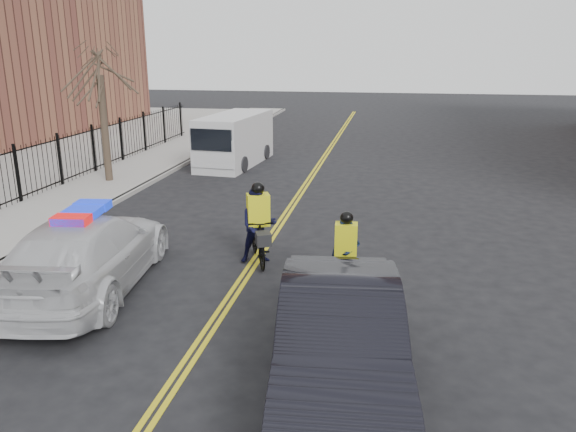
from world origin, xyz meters
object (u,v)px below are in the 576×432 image
(dark_sedan, at_px, (340,340))
(cyclist_near, at_px, (345,264))
(cyclist_far, at_px, (259,231))
(cargo_van, at_px, (234,141))
(police_cruiser, at_px, (87,253))

(dark_sedan, xyz_separation_m, cyclist_near, (-0.23, 3.73, -0.24))
(cyclist_far, bearing_deg, cargo_van, 86.39)
(dark_sedan, bearing_deg, cyclist_far, 109.42)
(cyclist_far, bearing_deg, dark_sedan, -86.33)
(police_cruiser, distance_m, cargo_van, 13.92)
(dark_sedan, distance_m, cargo_van, 17.89)
(cyclist_far, bearing_deg, cyclist_near, -53.44)
(cyclist_near, relative_size, cyclist_far, 0.90)
(police_cruiser, bearing_deg, dark_sedan, 146.61)
(police_cruiser, height_order, cyclist_far, cyclist_far)
(police_cruiser, height_order, cyclist_near, police_cruiser)
(cargo_van, bearing_deg, cyclist_far, -66.27)
(police_cruiser, height_order, dark_sedan, police_cruiser)
(dark_sedan, relative_size, cyclist_far, 2.53)
(police_cruiser, relative_size, dark_sedan, 1.15)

